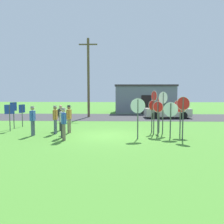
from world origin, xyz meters
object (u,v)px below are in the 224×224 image
object	(u,v)px
info_panel_leftmost	(14,110)
info_panel_middle	(10,113)
person_holding_notes	(69,117)
stop_sign_leaning_left	(138,111)
stop_sign_nearest	(180,111)
person_in_blue	(62,121)
info_panel_rightmost	(22,111)
stop_sign_far_back	(171,114)
person_in_dark_shirt	(60,116)
stop_sign_tallest	(163,105)
stop_sign_low_front	(183,111)
person_in_teal	(64,122)
person_on_left	(55,118)
utility_pole	(88,76)
person_near_signs	(33,119)
stop_sign_leaning_right	(152,111)
stop_sign_rear_left	(158,113)
parked_car_on_street	(168,111)
stop_sign_center_cluster	(154,106)
stop_sign_rear_right	(159,108)

from	to	relation	value
info_panel_leftmost	info_panel_middle	bearing A→B (deg)	-79.03
person_holding_notes	info_panel_leftmost	world-z (taller)	info_panel_leftmost
stop_sign_leaning_left	info_panel_leftmost	size ratio (longest dim) A/B	1.22
stop_sign_nearest	person_holding_notes	distance (m)	6.70
person_in_blue	info_panel_rightmost	world-z (taller)	person_in_blue
stop_sign_far_back	person_in_dark_shirt	size ratio (longest dim) A/B	1.18
stop_sign_tallest	stop_sign_leaning_left	bearing A→B (deg)	-134.98
stop_sign_tallest	stop_sign_low_front	bearing A→B (deg)	-68.85
person_in_teal	stop_sign_nearest	bearing A→B (deg)	12.46
stop_sign_nearest	person_on_left	distance (m)	7.45
stop_sign_tallest	person_in_teal	world-z (taller)	stop_sign_tallest
stop_sign_nearest	utility_pole	bearing A→B (deg)	124.09
utility_pole	stop_sign_low_front	size ratio (longest dim) A/B	3.31
person_in_dark_shirt	person_near_signs	bearing A→B (deg)	-122.33
stop_sign_low_front	person_in_blue	distance (m)	6.61
info_panel_rightmost	stop_sign_far_back	bearing A→B (deg)	-20.58
stop_sign_low_front	stop_sign_leaning_right	size ratio (longest dim) A/B	1.14
stop_sign_rear_left	stop_sign_tallest	world-z (taller)	stop_sign_tallest
utility_pole	info_panel_leftmost	bearing A→B (deg)	-119.42
person_holding_notes	info_panel_rightmost	size ratio (longest dim) A/B	1.07
parked_car_on_street	info_panel_middle	distance (m)	14.26
stop_sign_leaning_left	stop_sign_leaning_right	size ratio (longest dim) A/B	1.09
person_in_blue	person_on_left	bearing A→B (deg)	122.42
info_panel_middle	stop_sign_center_cluster	bearing A→B (deg)	-4.70
info_panel_leftmost	person_on_left	bearing A→B (deg)	-28.90
stop_sign_rear_right	stop_sign_low_front	bearing A→B (deg)	-69.58
parked_car_on_street	info_panel_rightmost	distance (m)	13.25
utility_pole	stop_sign_low_front	world-z (taller)	utility_pole
stop_sign_tallest	person_on_left	bearing A→B (deg)	-177.49
stop_sign_tallest	person_in_dark_shirt	xyz separation A→B (m)	(-6.53, 0.93, -0.77)
stop_sign_low_front	stop_sign_leaning_right	bearing A→B (deg)	122.14
stop_sign_rear_right	info_panel_middle	xyz separation A→B (m)	(-9.60, 0.09, -0.36)
parked_car_on_street	stop_sign_leaning_right	size ratio (longest dim) A/B	2.15
stop_sign_leaning_left	parked_car_on_street	bearing A→B (deg)	70.33
person_holding_notes	person_near_signs	size ratio (longest dim) A/B	1.00
utility_pole	stop_sign_low_front	distance (m)	12.94
person_in_dark_shirt	person_in_teal	size ratio (longest dim) A/B	0.97
parked_car_on_street	stop_sign_center_cluster	bearing A→B (deg)	-106.41
person_near_signs	stop_sign_leaning_left	bearing A→B (deg)	-6.93
stop_sign_center_cluster	stop_sign_rear_left	distance (m)	0.68
person_in_blue	info_panel_rightmost	size ratio (longest dim) A/B	1.04
person_holding_notes	person_in_blue	world-z (taller)	person_holding_notes
stop_sign_center_cluster	person_holding_notes	distance (m)	5.25
stop_sign_rear_left	person_in_teal	xyz separation A→B (m)	(-5.17, -1.40, -0.36)
stop_sign_rear_left	info_panel_middle	distance (m)	9.42
person_on_left	person_near_signs	distance (m)	1.32
parked_car_on_street	stop_sign_low_front	distance (m)	10.59
stop_sign_tallest	person_near_signs	bearing A→B (deg)	-173.27
stop_sign_far_back	person_near_signs	size ratio (longest dim) A/B	1.15
stop_sign_rear_left	info_panel_leftmost	size ratio (longest dim) A/B	1.10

